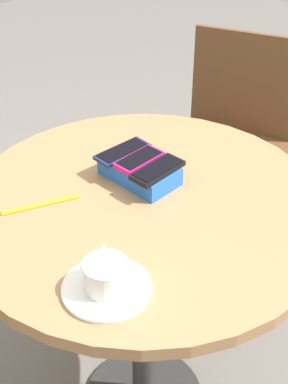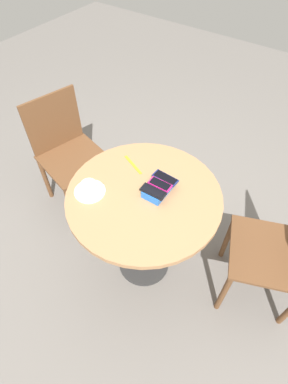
# 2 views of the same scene
# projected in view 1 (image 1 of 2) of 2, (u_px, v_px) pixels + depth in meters

# --- Properties ---
(round_table) EXTENTS (0.85, 0.85, 0.79)m
(round_table) POSITION_uv_depth(u_px,v_px,m) (144.00, 244.00, 1.31)
(round_table) COLOR #2D2D2D
(round_table) RESTS_ON ground_plane
(phone_box) EXTENTS (0.19, 0.11, 0.05)m
(phone_box) POSITION_uv_depth(u_px,v_px,m) (139.00, 171.00, 1.29)
(phone_box) COLOR blue
(phone_box) RESTS_ON round_table
(phone_navy) EXTENTS (0.06, 0.14, 0.01)m
(phone_navy) POSITION_uv_depth(u_px,v_px,m) (123.00, 152.00, 1.31)
(phone_navy) COLOR navy
(phone_navy) RESTS_ON phone_box
(phone_magenta) EXTENTS (0.06, 0.13, 0.01)m
(phone_magenta) POSITION_uv_depth(u_px,v_px,m) (139.00, 160.00, 1.28)
(phone_magenta) COLOR #D11975
(phone_magenta) RESTS_ON phone_box
(phone_black) EXTENTS (0.06, 0.14, 0.01)m
(phone_black) POSITION_uv_depth(u_px,v_px,m) (158.00, 170.00, 1.24)
(phone_black) COLOR black
(phone_black) RESTS_ON phone_box
(saucer) EXTENTS (0.17, 0.17, 0.01)m
(saucer) POSITION_uv_depth(u_px,v_px,m) (107.00, 288.00, 1.00)
(saucer) COLOR white
(saucer) RESTS_ON round_table
(coffee_cup) EXTENTS (0.10, 0.09, 0.06)m
(coffee_cup) POSITION_uv_depth(u_px,v_px,m) (106.00, 274.00, 0.98)
(coffee_cup) COLOR white
(coffee_cup) RESTS_ON saucer
(lanyard_strap) EXTENTS (0.08, 0.17, 0.00)m
(lanyard_strap) POSITION_uv_depth(u_px,v_px,m) (40.00, 205.00, 1.21)
(lanyard_strap) COLOR orange
(lanyard_strap) RESTS_ON round_table
(chair_far_side) EXTENTS (0.58, 0.58, 0.87)m
(chair_far_side) POSITION_uv_depth(u_px,v_px,m) (231.00, 148.00, 2.02)
(chair_far_side) COLOR brown
(chair_far_side) RESTS_ON ground_plane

